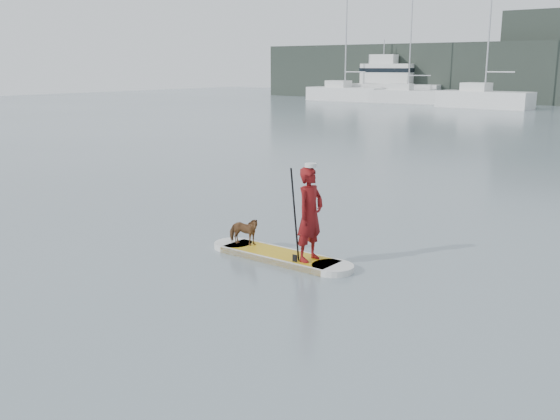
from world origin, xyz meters
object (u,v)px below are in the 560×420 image
Objects in this scene: sailboat_b at (408,95)px; sailboat_c at (484,98)px; paddleboard at (280,256)px; sailboat_a at (344,93)px; motor_yacht_b at (392,83)px; dog at (243,231)px; paddler at (310,214)px.

sailboat_b is 9.14m from sailboat_c.
sailboat_c reaches higher than paddleboard.
motor_yacht_b is (3.67, 3.70, 0.96)m from sailboat_a.
sailboat_a is 16.10m from sailboat_c.
paddleboard is 4.73× the size of dog.
dog is 53.08m from sailboat_b.
sailboat_a is 7.22m from sailboat_b.
paddleboard is 0.28× the size of sailboat_b.
paddler is 58.18m from motor_yacht_b.
dog is 0.07× the size of motor_yacht_b.
sailboat_a is at bearing 120.80° from paddleboard.
dog is 47.75m from sailboat_c.
dog is (-1.68, -0.01, -0.61)m from paddler.
paddleboard is 53.47m from sailboat_b.
dog is (-0.96, -0.00, 0.35)m from paddleboard.
paddleboard is at bearing -74.40° from sailboat_b.
sailboat_a reaches higher than dog.
sailboat_b is 0.99× the size of sailboat_c.
sailboat_b is (-21.89, 48.78, 0.75)m from paddleboard.
paddler is 56.74m from sailboat_a.
motor_yacht_b is at bearing 28.08° from paddler.
sailboat_b is at bearing 26.25° from paddler.
sailboat_b is at bearing 6.07° from dog.
sailboat_a is (-29.09, 48.28, 0.78)m from paddleboard.
paddler is 48.20m from sailboat_c.
sailboat_b is (-20.93, 48.78, 0.39)m from dog.
sailboat_a reaches higher than motor_yacht_b.
dog is at bearing 180.00° from paddleboard.
paddleboard is at bearing -71.44° from sailboat_c.
sailboat_a reaches higher than sailboat_c.
paddleboard is 56.37m from sailboat_a.
motor_yacht_b is at bearing 43.09° from sailboat_a.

